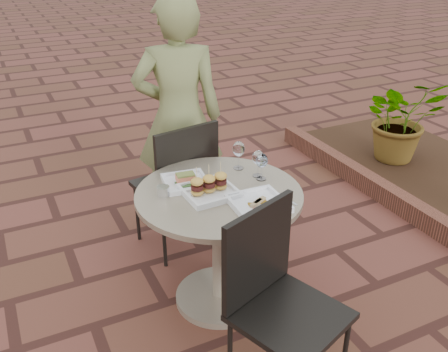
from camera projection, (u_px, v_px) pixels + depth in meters
name	position (u px, v px, depth m)	size (l,w,h in m)	color
ground	(228.00, 284.00, 3.12)	(60.00, 60.00, 0.00)	#5A2B23
cafe_table	(219.00, 231.00, 2.78)	(0.90, 0.90, 0.73)	gray
chair_far	(180.00, 178.00, 3.20)	(0.51, 0.51, 0.93)	black
chair_near	(275.00, 289.00, 2.23)	(0.57, 0.57, 0.93)	black
diner	(179.00, 118.00, 3.39)	(0.61, 0.40, 1.66)	olive
plate_salmon	(186.00, 181.00, 2.74)	(0.26, 0.26, 0.06)	white
plate_sliders	(209.00, 188.00, 2.63)	(0.28, 0.28, 0.17)	white
plate_tuna	(258.00, 203.00, 2.53)	(0.28, 0.28, 0.03)	white
wine_glass_right	(262.00, 161.00, 2.75)	(0.07, 0.07, 0.16)	white
wine_glass_mid	(239.00, 150.00, 2.87)	(0.07, 0.07, 0.17)	white
wine_glass_far	(258.00, 158.00, 2.78)	(0.07, 0.07, 0.16)	white
steel_ramekin	(163.00, 191.00, 2.62)	(0.07, 0.07, 0.05)	silver
cutlery_set	(284.00, 200.00, 2.58)	(0.08, 0.17, 0.00)	silver
planter_curb	(392.00, 197.00, 3.95)	(0.12, 3.00, 0.15)	brown
potted_plant_a	(401.00, 119.00, 4.47)	(0.70, 0.61, 0.78)	#33662D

